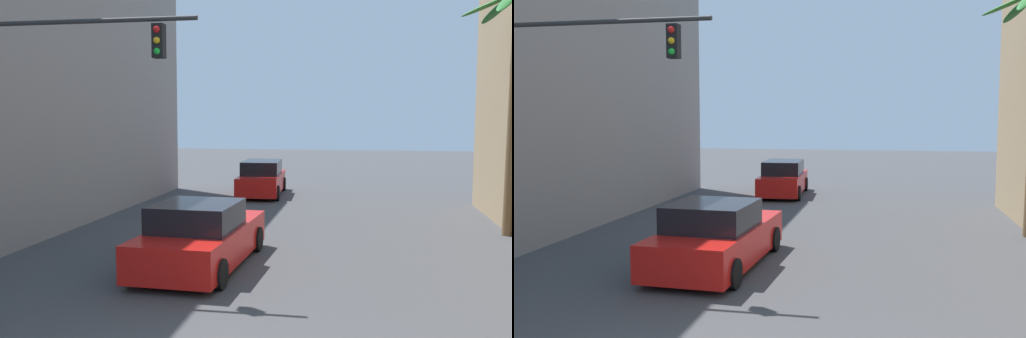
{
  "view_description": "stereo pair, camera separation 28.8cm",
  "coord_description": "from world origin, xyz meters",
  "views": [
    {
      "loc": [
        2.11,
        -6.05,
        3.52
      ],
      "look_at": [
        0.0,
        5.43,
        2.45
      ],
      "focal_mm": 40.0,
      "sensor_mm": 36.0,
      "label": 1
    },
    {
      "loc": [
        2.39,
        -6.0,
        3.52
      ],
      "look_at": [
        0.0,
        5.43,
        2.45
      ],
      "focal_mm": 40.0,
      "sensor_mm": 36.0,
      "label": 2
    }
  ],
  "objects": [
    {
      "name": "car_lead",
      "position": [
        -1.55,
        6.7,
        0.7
      ],
      "size": [
        2.27,
        4.99,
        1.56
      ],
      "color": "black",
      "rests_on": "ground"
    },
    {
      "name": "traffic_light_mast",
      "position": [
        -4.95,
        5.34,
        4.03
      ],
      "size": [
        5.61,
        0.32,
        5.63
      ],
      "color": "#333333",
      "rests_on": "ground"
    },
    {
      "name": "ground_plane",
      "position": [
        0.0,
        10.0,
        0.0
      ],
      "size": [
        90.16,
        90.16,
        0.0
      ],
      "primitive_type": "plane",
      "color": "#424244"
    },
    {
      "name": "car_far",
      "position": [
        -2.25,
        19.14,
        0.74
      ],
      "size": [
        2.09,
        4.77,
        1.56
      ],
      "color": "black",
      "rests_on": "ground"
    }
  ]
}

